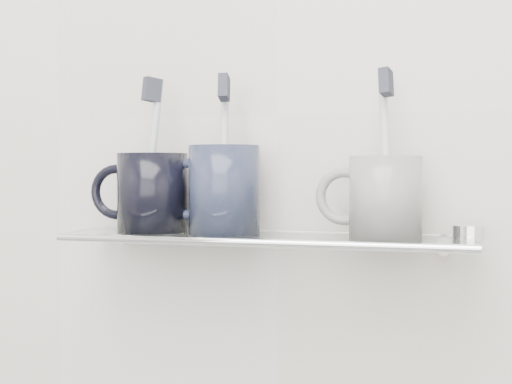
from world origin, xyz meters
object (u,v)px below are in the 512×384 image
(mug_left, at_px, (152,192))
(mug_center, at_px, (224,189))
(shelf_glass, at_px, (265,238))
(mug_right, at_px, (385,197))

(mug_left, distance_m, mug_center, 0.10)
(shelf_glass, bearing_deg, mug_right, 1.98)
(mug_center, relative_size, mug_right, 1.15)
(shelf_glass, distance_m, mug_center, 0.08)
(shelf_glass, relative_size, mug_center, 4.57)
(mug_center, distance_m, mug_right, 0.20)
(shelf_glass, xyz_separation_m, mug_right, (0.14, 0.00, 0.05))
(mug_center, bearing_deg, mug_right, -4.11)
(mug_left, distance_m, mug_right, 0.30)
(mug_left, bearing_deg, shelf_glass, -21.55)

